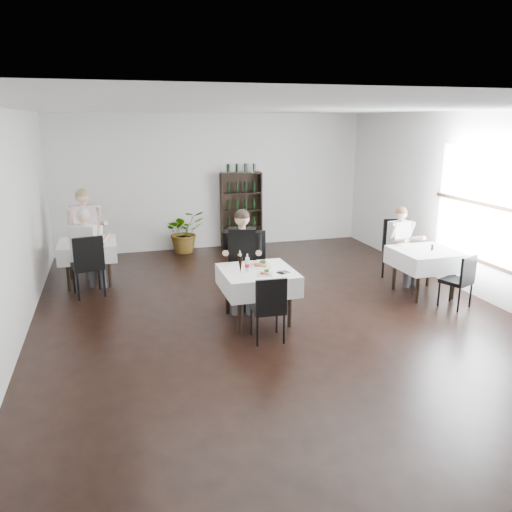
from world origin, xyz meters
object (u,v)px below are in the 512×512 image
Objects in this scene: diner_main at (242,252)px; potted_tree at (185,231)px; wine_shelf at (241,211)px; main_table at (258,280)px.

potted_tree is at bearing 95.55° from diner_main.
wine_shelf is at bearing 75.40° from diner_main.
main_table is 0.66× the size of diner_main.
potted_tree is 3.67m from diner_main.
main_table is at bearing -101.78° from wine_shelf.
diner_main is (-0.08, 0.57, 0.28)m from main_table.
main_table is 0.64m from diner_main.
wine_shelf is 1.13× the size of diner_main.
wine_shelf reaches higher than potted_tree.
potted_tree is at bearing 95.82° from main_table.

